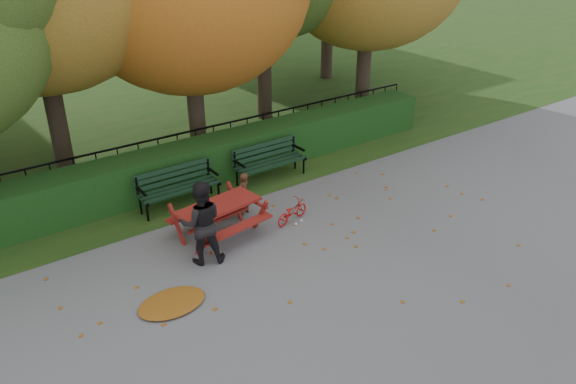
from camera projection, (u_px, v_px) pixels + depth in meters
ground at (330, 262)px, 10.47m from camera, size 90.00×90.00×0.00m
grass_strip at (88, 88)px, 20.63m from camera, size 90.00×90.00×0.00m
hedge at (212, 159)px, 13.51m from camera, size 13.00×0.90×1.00m
iron_fence at (197, 147)px, 14.07m from camera, size 14.00×0.04×1.02m
bench_left at (177, 184)px, 12.25m from camera, size 1.80×0.57×0.88m
bench_right at (269, 159)px, 13.49m from camera, size 1.80×0.57×0.88m
picnic_table at (219, 212)px, 11.06m from camera, size 1.83×1.55×0.81m
leaf_pile at (172, 303)px, 9.32m from camera, size 1.31×1.05×0.08m
leaf_scatter at (320, 255)px, 10.68m from camera, size 9.00×5.70×0.01m
child at (243, 194)px, 11.91m from camera, size 0.41×0.35×0.96m
adult at (201, 223)px, 10.15m from camera, size 0.97×0.87×1.63m
bicycle at (292, 211)px, 11.73m from camera, size 0.93×0.51×0.46m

